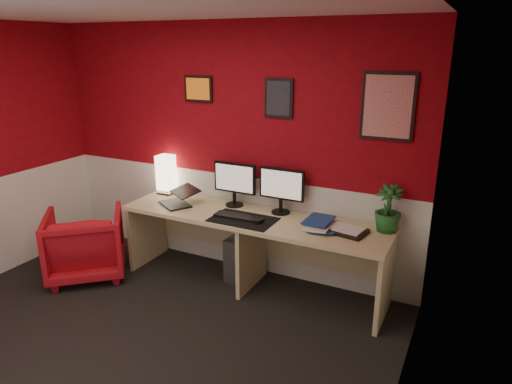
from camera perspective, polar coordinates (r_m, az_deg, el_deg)
The scene contains 24 objects.
ground at distance 3.89m, azimuth -16.98°, elevation -18.70°, with size 4.00×3.50×0.01m, color black.
ceiling at distance 3.17m, azimuth -21.30°, elevation 20.95°, with size 4.00×3.50×0.01m, color white.
wall_back at distance 4.66m, azimuth -3.61°, elevation 5.19°, with size 4.00×0.01×2.50m, color #990813.
wall_right at distance 2.42m, azimuth 17.29°, elevation -7.84°, with size 0.01×3.50×2.50m, color #990813.
wainscot_back at distance 4.87m, azimuth -3.47°, elevation -3.46°, with size 4.00×0.01×1.00m, color silver.
wainscot_right at distance 2.82m, azimuth 15.69°, elevation -21.74°, with size 0.01×3.50×1.00m, color silver.
desk at distance 4.45m, azimuth -0.51°, elevation -7.46°, with size 2.60×0.65×0.73m, color #C9B780.
shoji_lamp at distance 5.02m, azimuth -11.11°, elevation 2.04°, with size 0.16×0.16×0.40m, color #FFE5B2.
laptop at distance 4.65m, azimuth -10.09°, elevation -0.33°, with size 0.33×0.23×0.22m, color black.
monitor_left at distance 4.52m, azimuth -2.75°, elevation 1.79°, with size 0.45×0.06×0.58m, color black.
monitor_right at distance 4.31m, azimuth 3.14°, elevation 1.01°, with size 0.45×0.06×0.58m, color black.
desk_mat at distance 4.23m, azimuth -1.61°, elevation -3.44°, with size 0.60×0.38×0.01m, color black.
keyboard at distance 4.28m, azimuth -2.45°, elevation -3.00°, with size 0.42×0.14×0.02m, color black.
mouse at distance 4.14m, azimuth 0.34°, elevation -3.62°, with size 0.06×0.10×0.03m, color black.
book_bottom at distance 4.09m, azimuth 6.78°, elevation -4.17°, with size 0.23×0.31×0.03m, color navy.
book_middle at distance 4.05m, azimuth 6.35°, elevation -3.96°, with size 0.21×0.29×0.02m, color silver.
book_top at distance 4.11m, azimuth 6.34°, elevation -3.28°, with size 0.23×0.30×0.03m, color navy.
zen_tray at distance 4.02m, azimuth 11.05°, elevation -4.73°, with size 0.35×0.25×0.03m, color black.
potted_plant at distance 4.06m, azimuth 16.12°, elevation -1.97°, with size 0.23×0.23×0.42m, color #19591E.
pc_tower at distance 4.71m, azimuth -1.61°, elevation -7.88°, with size 0.20×0.45×0.45m, color #99999E.
armchair at distance 4.99m, azimuth -20.44°, elevation -6.05°, with size 0.73×0.75×0.68m, color #B4111C.
art_left at distance 4.72m, azimuth -7.17°, elevation 12.62°, with size 0.32×0.02×0.26m, color orange.
art_center at distance 4.30m, azimuth 2.86°, elevation 11.58°, with size 0.28×0.02×0.36m, color black.
art_right at distance 4.01m, azimuth 16.10°, elevation 10.18°, with size 0.44×0.02×0.56m, color red.
Camera 1 is at (2.29, -2.18, 2.26)m, focal length 32.15 mm.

